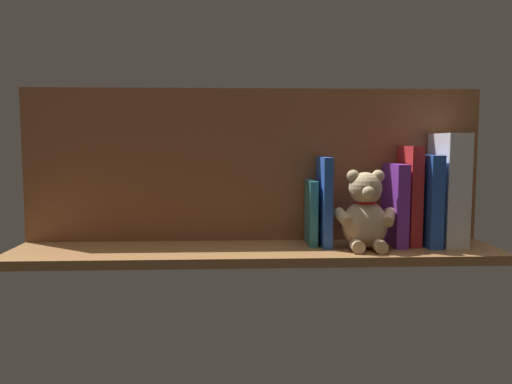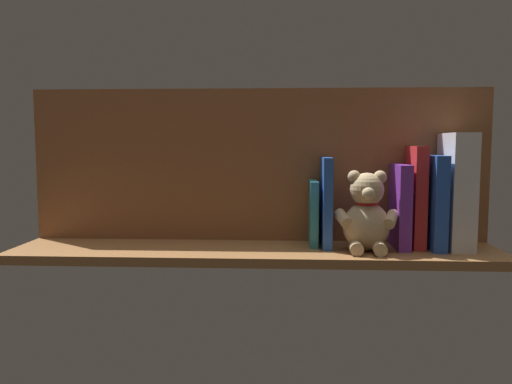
% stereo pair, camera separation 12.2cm
% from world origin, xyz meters
% --- Properties ---
extents(ground_plane, '(1.18, 0.25, 0.02)m').
position_xyz_m(ground_plane, '(0.00, 0.00, -0.01)').
color(ground_plane, '#9E6B3D').
extents(shelf_back_panel, '(1.18, 0.02, 0.39)m').
position_xyz_m(shelf_back_panel, '(0.00, -0.10, 0.20)').
color(shelf_back_panel, brown).
rests_on(shelf_back_panel, ground_plane).
extents(dictionary_thick_white, '(0.06, 0.14, 0.28)m').
position_xyz_m(dictionary_thick_white, '(-0.48, -0.02, 0.14)').
color(dictionary_thick_white, white).
rests_on(dictionary_thick_white, ground_plane).
extents(book_0, '(0.03, 0.14, 0.22)m').
position_xyz_m(book_0, '(-0.43, -0.02, 0.11)').
color(book_0, blue).
rests_on(book_0, ground_plane).
extents(book_1, '(0.03, 0.12, 0.25)m').
position_xyz_m(book_1, '(-0.39, -0.03, 0.12)').
color(book_1, red).
rests_on(book_1, ground_plane).
extents(book_2, '(0.03, 0.13, 0.20)m').
position_xyz_m(book_2, '(-0.35, -0.02, 0.10)').
color(book_2, purple).
rests_on(book_2, ground_plane).
extents(teddy_bear, '(0.15, 0.13, 0.19)m').
position_xyz_m(teddy_bear, '(-0.26, 0.02, 0.08)').
color(teddy_bear, '#D1B284').
rests_on(teddy_bear, ground_plane).
extents(book_3, '(0.02, 0.12, 0.22)m').
position_xyz_m(book_3, '(-0.17, -0.03, 0.11)').
color(book_3, blue).
rests_on(book_3, ground_plane).
extents(book_4, '(0.02, 0.10, 0.16)m').
position_xyz_m(book_4, '(-0.14, -0.04, 0.08)').
color(book_4, teal).
rests_on(book_4, ground_plane).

